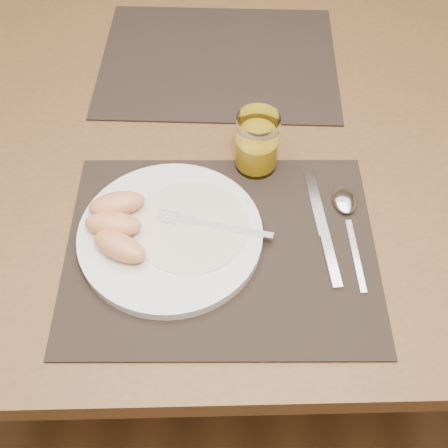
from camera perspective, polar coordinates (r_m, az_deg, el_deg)
ground at (r=1.58m, az=-0.54°, el=-11.36°), size 5.00×5.00×0.00m
table at (r=1.02m, az=-0.82°, el=4.98°), size 1.40×0.90×0.75m
placemat_near at (r=0.82m, az=-0.32°, el=-2.52°), size 0.46×0.36×0.00m
placemat_far at (r=1.13m, az=-0.56°, el=16.28°), size 0.47×0.38×0.00m
plate at (r=0.82m, az=-5.46°, el=-1.12°), size 0.27×0.27×0.02m
plate_dressing at (r=0.82m, az=-3.40°, el=-0.16°), size 0.17×0.17×0.00m
fork at (r=0.82m, az=-2.08°, el=0.05°), size 0.17×0.06×0.00m
knife at (r=0.84m, az=10.18°, el=-1.16°), size 0.03×0.22×0.01m
spoon at (r=0.87m, az=12.28°, el=1.64°), size 0.04×0.19×0.01m
juice_glass at (r=0.89m, az=3.37°, el=8.03°), size 0.07×0.07×0.10m
grapefruit_wedges at (r=0.82m, az=-10.85°, el=-0.06°), size 0.10×0.14×0.03m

